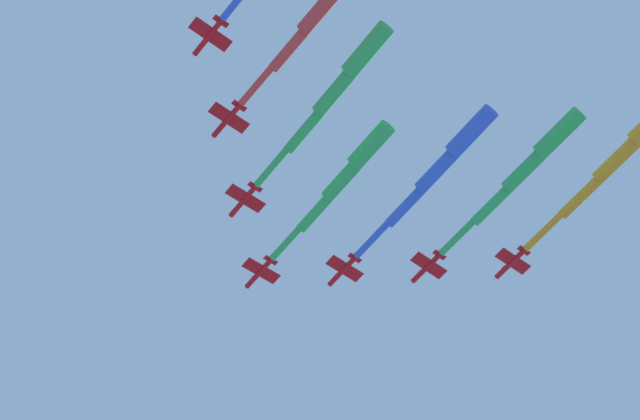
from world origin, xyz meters
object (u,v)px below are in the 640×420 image
at_px(jet_lead, 342,180).
at_px(jet_starboard_mid, 524,170).
at_px(jet_port_inner, 335,91).
at_px(jet_starboard_inner, 438,169).
at_px(jet_starboard_outer, 617,158).
at_px(jet_port_mid, 319,10).

relative_size(jet_lead, jet_starboard_mid, 0.94).
relative_size(jet_port_inner, jet_starboard_mid, 1.00).
bearing_deg(jet_starboard_mid, jet_starboard_inner, -76.74).
bearing_deg(jet_port_inner, jet_lead, -171.12).
relative_size(jet_starboard_mid, jet_starboard_outer, 0.96).
bearing_deg(jet_starboard_inner, jet_starboard_mid, 103.26).
height_order(jet_starboard_inner, jet_starboard_mid, jet_starboard_inner).
xyz_separation_m(jet_port_mid, jet_starboard_mid, (-41.00, 32.23, -0.47)).
height_order(jet_starboard_inner, jet_starboard_outer, jet_starboard_outer).
xyz_separation_m(jet_port_inner, jet_port_mid, (16.10, 0.74, 0.42)).
relative_size(jet_lead, jet_port_inner, 0.94).
relative_size(jet_starboard_inner, jet_starboard_mid, 1.02).
bearing_deg(jet_starboard_mid, jet_starboard_outer, 95.99).
height_order(jet_port_inner, jet_starboard_mid, jet_port_inner).
bearing_deg(jet_port_mid, jet_starboard_inner, 157.34).
distance_m(jet_port_mid, jet_starboard_outer, 66.31).
xyz_separation_m(jet_port_inner, jet_starboard_inner, (-20.94, 16.21, 0.19)).
bearing_deg(jet_port_inner, jet_starboard_mid, 127.05).
bearing_deg(jet_port_inner, jet_starboard_outer, 117.60).
xyz_separation_m(jet_lead, jet_starboard_outer, (-7.67, 54.28, -0.63)).
bearing_deg(jet_starboard_outer, jet_starboard_inner, -80.50).
height_order(jet_lead, jet_starboard_mid, jet_lead).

